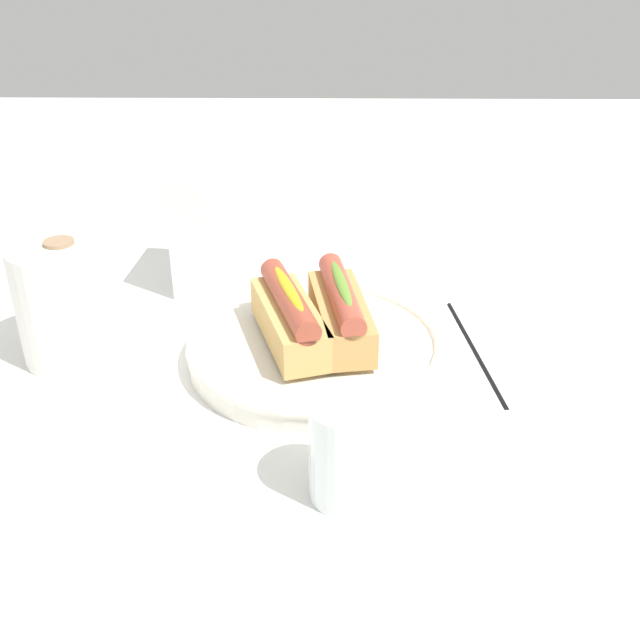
# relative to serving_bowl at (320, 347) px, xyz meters

# --- Properties ---
(ground_plane) EXTENTS (2.40, 2.40, 0.00)m
(ground_plane) POSITION_rel_serving_bowl_xyz_m (0.02, -0.01, -0.02)
(ground_plane) COLOR white
(serving_bowl) EXTENTS (0.27, 0.27, 0.03)m
(serving_bowl) POSITION_rel_serving_bowl_xyz_m (0.00, 0.00, 0.00)
(serving_bowl) COLOR silver
(serving_bowl) RESTS_ON ground_plane
(hotdog_front) EXTENTS (0.16, 0.07, 0.06)m
(hotdog_front) POSITION_rel_serving_bowl_xyz_m (0.01, -0.03, 0.04)
(hotdog_front) COLOR tan
(hotdog_front) RESTS_ON serving_bowl
(hotdog_back) EXTENTS (0.16, 0.09, 0.06)m
(hotdog_back) POSITION_rel_serving_bowl_xyz_m (-0.01, 0.03, 0.04)
(hotdog_back) COLOR tan
(hotdog_back) RESTS_ON serving_bowl
(water_glass) EXTENTS (0.07, 0.07, 0.09)m
(water_glass) POSITION_rel_serving_bowl_xyz_m (-0.21, -0.03, 0.03)
(water_glass) COLOR white
(water_glass) RESTS_ON ground_plane
(paper_towel_roll) EXTENTS (0.11, 0.11, 0.13)m
(paper_towel_roll) POSITION_rel_serving_bowl_xyz_m (0.01, 0.26, 0.05)
(paper_towel_roll) COLOR white
(paper_towel_roll) RESTS_ON ground_plane
(napkin_box) EXTENTS (0.11, 0.05, 0.15)m
(napkin_box) POSITION_rel_serving_bowl_xyz_m (0.19, 0.15, 0.06)
(napkin_box) COLOR white
(napkin_box) RESTS_ON ground_plane
(chopstick_near) EXTENTS (0.22, 0.03, 0.01)m
(chopstick_near) POSITION_rel_serving_bowl_xyz_m (0.02, -0.17, -0.01)
(chopstick_near) COLOR black
(chopstick_near) RESTS_ON ground_plane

